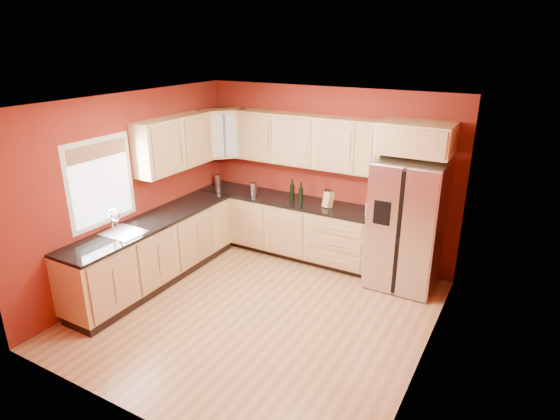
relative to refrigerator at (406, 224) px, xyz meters
name	(u,v)px	position (x,y,z in m)	size (l,w,h in m)	color
floor	(258,312)	(-1.35, -1.62, -0.89)	(4.00, 4.00, 0.00)	olive
ceiling	(254,103)	(-1.35, -1.62, 1.71)	(4.00, 4.00, 0.00)	white
wall_back	(327,175)	(-1.35, 0.38, 0.41)	(4.00, 0.04, 2.60)	maroon
wall_front	(126,294)	(-1.35, -3.62, 0.41)	(4.00, 0.04, 2.60)	maroon
wall_left	(132,190)	(-3.35, -1.62, 0.41)	(0.04, 4.00, 2.60)	maroon
wall_right	(432,253)	(0.65, -1.62, 0.41)	(0.04, 4.00, 2.60)	maroon
base_cabinets_back	(285,227)	(-1.90, 0.07, -0.45)	(2.90, 0.60, 0.88)	tan
base_cabinets_left	(154,252)	(-3.05, -1.62, -0.45)	(0.60, 2.80, 0.88)	tan
countertop_back	(285,200)	(-1.90, 0.06, 0.01)	(2.90, 0.62, 0.04)	black
countertop_left	(152,222)	(-3.04, -1.62, 0.01)	(0.62, 2.80, 0.04)	black
upper_cabinets_back	(308,141)	(-1.60, 0.21, 0.94)	(2.30, 0.33, 0.75)	tan
upper_cabinets_left	(174,143)	(-3.19, -0.90, 0.94)	(0.33, 1.35, 0.75)	tan
corner_upper_cabinet	(223,133)	(-3.02, 0.04, 0.94)	(0.62, 0.33, 0.75)	tan
over_fridge_cabinet	(416,138)	(0.00, 0.07, 1.16)	(0.92, 0.60, 0.40)	tan
refrigerator	(406,224)	(0.00, 0.00, 0.00)	(0.90, 0.75, 1.78)	silver
window	(101,182)	(-3.33, -2.12, 0.66)	(0.03, 0.90, 1.00)	white
sink_faucet	(122,222)	(-3.04, -2.12, 0.18)	(0.50, 0.42, 0.30)	silver
canister_left	(218,180)	(-3.20, 0.10, 0.12)	(0.11, 0.11, 0.19)	silver
canister_right	(254,189)	(-2.43, 0.00, 0.12)	(0.12, 0.12, 0.19)	silver
wine_bottle_a	(292,189)	(-1.78, 0.08, 0.19)	(0.07, 0.07, 0.32)	black
wine_bottle_b	(301,193)	(-1.60, 0.02, 0.18)	(0.07, 0.07, 0.31)	black
knife_block	(328,199)	(-1.17, 0.04, 0.15)	(0.12, 0.11, 0.23)	tan
soap_dispenser	(368,208)	(-0.55, 0.01, 0.14)	(0.07, 0.07, 0.21)	white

